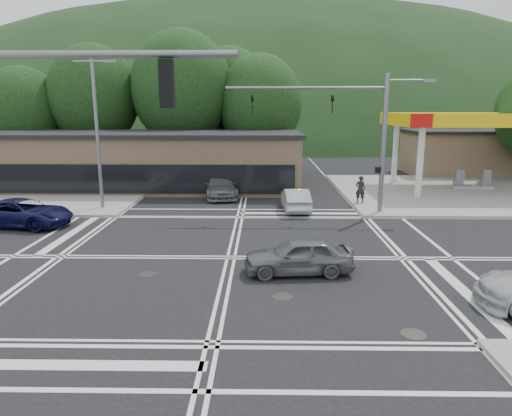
{
  "coord_description": "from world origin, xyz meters",
  "views": [
    {
      "loc": [
        1.34,
        -18.1,
        6.11
      ],
      "look_at": [
        0.99,
        3.29,
        1.4
      ],
      "focal_mm": 32.0,
      "sensor_mm": 36.0,
      "label": 1
    }
  ],
  "objects_px": {
    "car_queue_a": "(296,199)",
    "car_grey_center": "(298,255)",
    "car_northbound": "(220,186)",
    "car_queue_b": "(262,175)",
    "car_blue_west": "(22,213)",
    "pedestrian": "(360,189)"
  },
  "relations": [
    {
      "from": "car_grey_center",
      "to": "car_queue_a",
      "type": "xyz_separation_m",
      "value": [
        0.63,
        10.77,
        -0.01
      ]
    },
    {
      "from": "car_grey_center",
      "to": "car_queue_b",
      "type": "distance_m",
      "value": 20.91
    },
    {
      "from": "car_blue_west",
      "to": "car_queue_a",
      "type": "relative_size",
      "value": 1.24
    },
    {
      "from": "pedestrian",
      "to": "car_blue_west",
      "type": "bearing_deg",
      "value": 20.52
    },
    {
      "from": "car_northbound",
      "to": "car_queue_a",
      "type": "bearing_deg",
      "value": -50.71
    },
    {
      "from": "car_blue_west",
      "to": "car_grey_center",
      "type": "height_order",
      "value": "car_blue_west"
    },
    {
      "from": "car_queue_a",
      "to": "car_queue_b",
      "type": "xyz_separation_m",
      "value": [
        -2.11,
        10.09,
        0.02
      ]
    },
    {
      "from": "car_queue_a",
      "to": "car_grey_center",
      "type": "bearing_deg",
      "value": 83.55
    },
    {
      "from": "car_blue_west",
      "to": "pedestrian",
      "type": "height_order",
      "value": "pedestrian"
    },
    {
      "from": "pedestrian",
      "to": "car_queue_a",
      "type": "bearing_deg",
      "value": 25.71
    },
    {
      "from": "car_grey_center",
      "to": "car_northbound",
      "type": "height_order",
      "value": "car_northbound"
    },
    {
      "from": "pedestrian",
      "to": "car_northbound",
      "type": "bearing_deg",
      "value": -12.09
    },
    {
      "from": "car_grey_center",
      "to": "car_queue_b",
      "type": "relative_size",
      "value": 0.98
    },
    {
      "from": "car_grey_center",
      "to": "car_queue_a",
      "type": "relative_size",
      "value": 0.98
    },
    {
      "from": "car_queue_b",
      "to": "pedestrian",
      "type": "height_order",
      "value": "pedestrian"
    },
    {
      "from": "car_queue_b",
      "to": "car_northbound",
      "type": "bearing_deg",
      "value": 54.12
    },
    {
      "from": "car_queue_a",
      "to": "car_queue_b",
      "type": "bearing_deg",
      "value": -81.33
    },
    {
      "from": "car_queue_b",
      "to": "car_grey_center",
      "type": "bearing_deg",
      "value": 84.66
    },
    {
      "from": "car_queue_b",
      "to": "pedestrian",
      "type": "bearing_deg",
      "value": 117.83
    },
    {
      "from": "car_grey_center",
      "to": "pedestrian",
      "type": "height_order",
      "value": "pedestrian"
    },
    {
      "from": "car_queue_a",
      "to": "car_northbound",
      "type": "xyz_separation_m",
      "value": [
        -4.98,
        4.33,
        0.07
      ]
    },
    {
      "from": "car_grey_center",
      "to": "car_northbound",
      "type": "relative_size",
      "value": 0.78
    }
  ]
}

